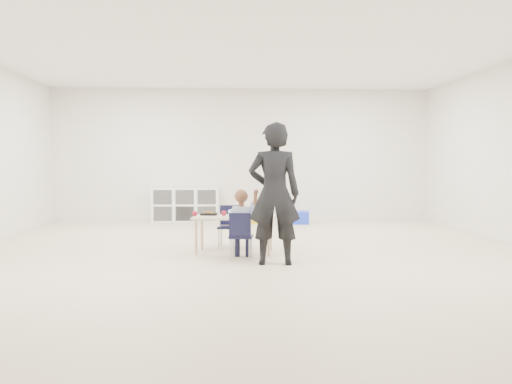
{
  "coord_description": "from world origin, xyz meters",
  "views": [
    {
      "loc": [
        -0.35,
        -7.07,
        1.21
      ],
      "look_at": [
        0.03,
        -0.25,
        0.85
      ],
      "focal_mm": 38.0,
      "sensor_mm": 36.0,
      "label": 1
    }
  ],
  "objects": [
    {
      "name": "adult",
      "position": [
        0.22,
        -0.65,
        0.85
      ],
      "size": [
        0.65,
        0.46,
        1.7
      ],
      "primitive_type": "imported",
      "rotation": [
        0.0,
        0.0,
        3.06
      ],
      "color": "black",
      "rests_on": "ground"
    },
    {
      "name": "bin_yellow",
      "position": [
        0.24,
        3.88,
        0.1
      ],
      "size": [
        0.35,
        0.43,
        0.19
      ],
      "primitive_type": "cube",
      "rotation": [
        0.0,
        0.0,
        -0.1
      ],
      "color": "gold",
      "rests_on": "ground"
    },
    {
      "name": "milk_carton",
      "position": [
        -0.25,
        0.08,
        0.55
      ],
      "size": [
        0.08,
        0.08,
        0.1
      ],
      "primitive_type": "cube",
      "rotation": [
        0.0,
        0.0,
        -0.14
      ],
      "color": "white",
      "rests_on": "table"
    },
    {
      "name": "lunch_tray_far",
      "position": [
        -0.59,
        0.38,
        0.51
      ],
      "size": [
        0.24,
        0.19,
        0.03
      ],
      "primitive_type": "cube",
      "rotation": [
        0.0,
        0.0,
        -0.14
      ],
      "color": "black",
      "rests_on": "table"
    },
    {
      "name": "bin_red",
      "position": [
        -0.14,
        3.75,
        0.1
      ],
      "size": [
        0.34,
        0.43,
        0.21
      ],
      "primitive_type": "cube",
      "rotation": [
        0.0,
        0.0,
        0.03
      ],
      "color": "red",
      "rests_on": "ground"
    },
    {
      "name": "table",
      "position": [
        -0.24,
        0.23,
        0.25
      ],
      "size": [
        1.15,
        0.69,
        0.5
      ],
      "rotation": [
        0.0,
        0.0,
        -0.14
      ],
      "color": "beige",
      "rests_on": "ground"
    },
    {
      "name": "apple_far",
      "position": [
        -0.77,
        0.27,
        0.53
      ],
      "size": [
        0.07,
        0.07,
        0.07
      ],
      "primitive_type": "sphere",
      "color": "maroon",
      "rests_on": "table"
    },
    {
      "name": "room",
      "position": [
        0.0,
        0.0,
        1.4
      ],
      "size": [
        9.0,
        9.02,
        2.8
      ],
      "color": "beige",
      "rests_on": "ground"
    },
    {
      "name": "bread_roll",
      "position": [
        0.04,
        0.07,
        0.53
      ],
      "size": [
        0.09,
        0.09,
        0.07
      ],
      "primitive_type": "ellipsoid",
      "color": "tan",
      "rests_on": "table"
    },
    {
      "name": "cubby_shelf",
      "position": [
        -1.2,
        4.28,
        0.35
      ],
      "size": [
        1.4,
        0.4,
        0.7
      ],
      "primitive_type": "cube",
      "color": "white",
      "rests_on": "ground"
    },
    {
      "name": "bin_blue",
      "position": [
        1.13,
        3.77,
        0.12
      ],
      "size": [
        0.46,
        0.55,
        0.24
      ],
      "primitive_type": "cube",
      "rotation": [
        0.0,
        0.0,
        -0.16
      ],
      "color": "blue",
      "rests_on": "ground"
    },
    {
      "name": "apple_near",
      "position": [
        -0.38,
        0.28,
        0.53
      ],
      "size": [
        0.07,
        0.07,
        0.07
      ],
      "primitive_type": "sphere",
      "color": "maroon",
      "rests_on": "table"
    },
    {
      "name": "lunch_tray_near",
      "position": [
        -0.12,
        0.27,
        0.51
      ],
      "size": [
        0.24,
        0.19,
        0.03
      ],
      "primitive_type": "cube",
      "rotation": [
        0.0,
        0.0,
        -0.14
      ],
      "color": "black",
      "rests_on": "table"
    },
    {
      "name": "child",
      "position": [
        -0.16,
        -0.28,
        0.47
      ],
      "size": [
        0.45,
        0.45,
        0.94
      ],
      "primitive_type": null,
      "rotation": [
        0.0,
        0.0,
        -0.14
      ],
      "color": "#B6CCF6",
      "rests_on": "chair_near"
    },
    {
      "name": "chair_far",
      "position": [
        -0.32,
        0.74,
        0.3
      ],
      "size": [
        0.33,
        0.31,
        0.6
      ],
      "primitive_type": null,
      "rotation": [
        0.0,
        0.0,
        -0.14
      ],
      "color": "black",
      "rests_on": "ground"
    },
    {
      "name": "chair_near",
      "position": [
        -0.16,
        -0.28,
        0.3
      ],
      "size": [
        0.33,
        0.31,
        0.6
      ],
      "primitive_type": null,
      "rotation": [
        0.0,
        0.0,
        -0.14
      ],
      "color": "black",
      "rests_on": "ground"
    }
  ]
}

